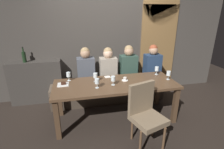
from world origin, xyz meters
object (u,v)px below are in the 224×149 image
(wine_glass_center_back, at_px, (97,81))
(wine_glass_end_right, at_px, (69,75))
(dessert_plate, at_px, (63,84))
(diner_redhead, at_px, (86,68))
(wine_glass_center_front, at_px, (169,74))
(wine_glass_far_left, at_px, (157,69))
(diner_bearded, at_px, (108,67))
(espresso_cup, at_px, (125,79))
(wine_glass_near_left, at_px, (113,79))
(diner_near_end, at_px, (152,64))
(banquette_bench, at_px, (108,92))
(chair_near_side, at_px, (145,111))
(wine_glass_far_right, at_px, (95,76))
(dining_table, at_px, (116,88))
(diner_far_end, at_px, (128,65))
(wine_bottle_dark_red, at_px, (24,57))

(wine_glass_center_back, relative_size, wine_glass_end_right, 1.00)
(wine_glass_center_back, xyz_separation_m, dessert_plate, (-0.57, 0.25, -0.10))
(diner_redhead, xyz_separation_m, wine_glass_center_front, (1.48, -0.76, 0.02))
(wine_glass_far_left, bearing_deg, diner_bearded, 154.82)
(wine_glass_center_front, height_order, espresso_cup, wine_glass_center_front)
(diner_redhead, bearing_deg, wine_glass_end_right, -129.83)
(diner_redhead, height_order, wine_glass_near_left, diner_redhead)
(wine_glass_end_right, relative_size, espresso_cup, 1.37)
(diner_near_end, xyz_separation_m, espresso_cup, (-0.82, -0.60, -0.07))
(banquette_bench, xyz_separation_m, chair_near_side, (0.28, -1.42, 0.33))
(banquette_bench, xyz_separation_m, wine_glass_center_front, (1.01, -0.74, 0.62))
(banquette_bench, xyz_separation_m, diner_redhead, (-0.47, 0.02, 0.61))
(wine_glass_far_left, xyz_separation_m, wine_glass_far_right, (-1.26, -0.11, 0.00))
(diner_near_end, distance_m, wine_glass_center_front, 0.73)
(dining_table, xyz_separation_m, wine_glass_center_back, (-0.35, -0.13, 0.20))
(chair_near_side, xyz_separation_m, diner_redhead, (-0.75, 1.44, 0.28))
(banquette_bench, bearing_deg, espresso_cup, -72.24)
(diner_redhead, distance_m, wine_glass_far_right, 0.59)
(diner_redhead, relative_size, wine_glass_far_left, 4.98)
(wine_glass_center_back, distance_m, wine_glass_center_front, 1.37)
(wine_glass_center_front, bearing_deg, chair_near_side, -136.82)
(diner_bearded, xyz_separation_m, wine_glass_center_back, (-0.35, -0.82, 0.03))
(wine_glass_far_left, relative_size, wine_glass_end_right, 1.00)
(diner_far_end, xyz_separation_m, wine_glass_far_left, (0.47, -0.42, 0.01))
(banquette_bench, bearing_deg, dining_table, -90.00)
(espresso_cup, bearing_deg, wine_glass_center_back, -158.81)
(wine_glass_end_right, bearing_deg, diner_bearded, 25.57)
(dining_table, relative_size, wine_glass_far_right, 13.41)
(dining_table, height_order, wine_glass_far_left, wine_glass_far_left)
(diner_far_end, relative_size, wine_glass_far_left, 5.04)
(dessert_plate, bearing_deg, diner_far_end, 22.13)
(diner_redhead, xyz_separation_m, wine_glass_far_right, (0.13, -0.57, 0.02))
(banquette_bench, bearing_deg, diner_bearded, -105.89)
(chair_near_side, relative_size, diner_near_end, 1.20)
(diner_near_end, distance_m, wine_bottle_dark_red, 2.75)
(wine_bottle_dark_red, relative_size, espresso_cup, 2.72)
(diner_bearded, distance_m, diner_far_end, 0.45)
(diner_bearded, distance_m, dessert_plate, 1.08)
(banquette_bench, xyz_separation_m, diner_far_end, (0.45, -0.02, 0.61))
(diner_bearded, xyz_separation_m, diner_far_end, (0.45, -0.01, 0.01))
(dining_table, xyz_separation_m, wine_glass_far_right, (-0.34, 0.15, 0.20))
(dining_table, height_order, espresso_cup, espresso_cup)
(espresso_cup, bearing_deg, wine_glass_center_front, -8.66)
(chair_near_side, xyz_separation_m, diner_near_end, (0.74, 1.41, 0.28))
(wine_glass_end_right, xyz_separation_m, wine_glass_center_front, (1.83, -0.34, 0.00))
(diner_redhead, distance_m, diner_bearded, 0.47)
(banquette_bench, bearing_deg, wine_glass_near_left, -94.62)
(dessert_plate, bearing_deg, diner_near_end, 16.25)
(dining_table, bearing_deg, diner_bearded, 90.18)
(banquette_bench, xyz_separation_m, wine_bottle_dark_red, (-1.71, 0.31, 0.84))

